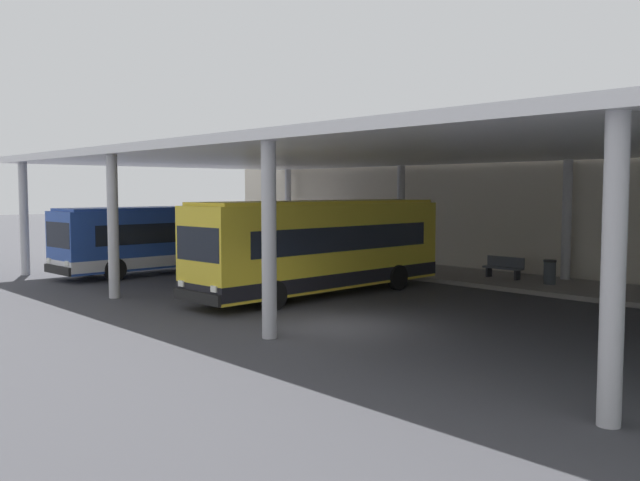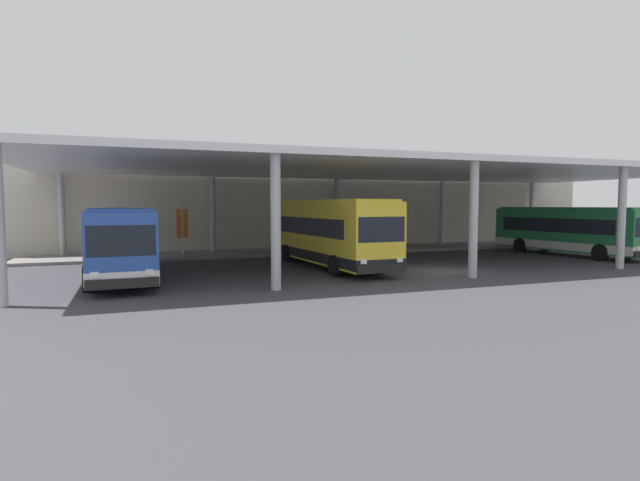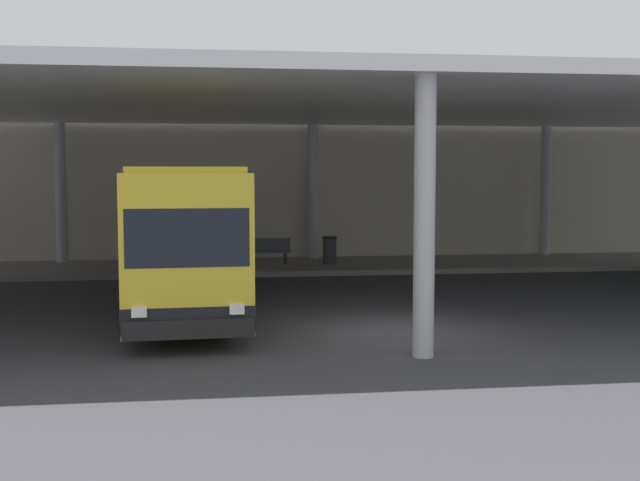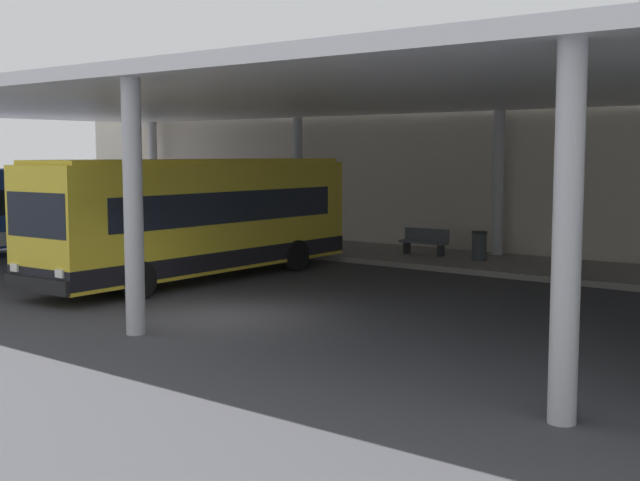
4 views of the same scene
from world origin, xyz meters
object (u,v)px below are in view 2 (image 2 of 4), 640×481
at_px(bus_nearest_bay, 119,242).
at_px(bench_waiting, 321,242).
at_px(banner_sign, 182,226).
at_px(bus_second_bay, 328,233).
at_px(trash_bin, 352,242).
at_px(bus_middle_bay, 568,230).

height_order(bus_nearest_bay, bench_waiting, bus_nearest_bay).
bearing_deg(banner_sign, bus_second_bay, -46.80).
bearing_deg(bench_waiting, bus_second_bay, -108.18).
relative_size(bus_nearest_bay, bench_waiting, 5.90).
xyz_separation_m(bus_second_bay, trash_bin, (4.97, 7.96, -1.16)).
relative_size(bench_waiting, banner_sign, 0.56).
height_order(bus_middle_bay, banner_sign, banner_sign).
bearing_deg(bus_second_bay, bus_middle_bay, 0.96).
distance_m(bus_second_bay, trash_bin, 9.46).
height_order(bus_nearest_bay, bus_middle_bay, same).
distance_m(bus_middle_bay, bench_waiting, 16.53).
bearing_deg(bus_nearest_bay, bus_second_bay, 4.40).
xyz_separation_m(trash_bin, banner_sign, (-11.85, -0.64, 1.30)).
xyz_separation_m(bus_nearest_bay, bus_second_bay, (10.40, 0.80, 0.19)).
distance_m(bus_nearest_bay, bench_waiting, 15.92).
distance_m(trash_bin, banner_sign, 11.94).
height_order(bus_second_bay, trash_bin, bus_second_bay).
relative_size(bus_second_bay, banner_sign, 3.57).
height_order(bus_second_bay, bench_waiting, bus_second_bay).
bearing_deg(bus_middle_bay, banner_sign, 163.69).
distance_m(bus_nearest_bay, bus_second_bay, 10.43).
bearing_deg(bus_nearest_bay, trash_bin, 29.68).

